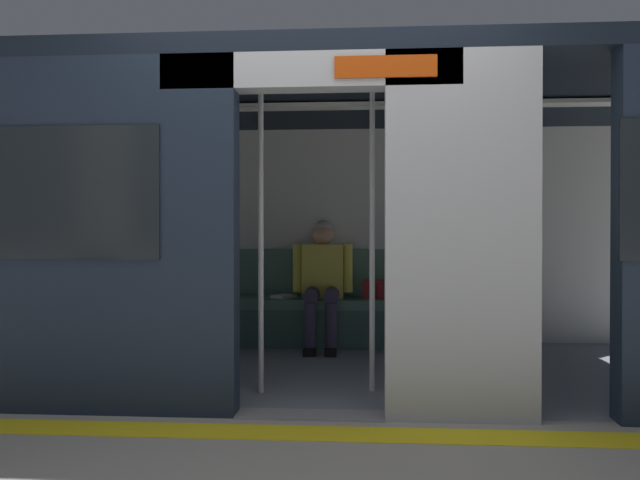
% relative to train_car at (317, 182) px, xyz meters
% --- Properties ---
extents(ground_plane, '(60.00, 60.00, 0.00)m').
position_rel_train_car_xyz_m(ground_plane, '(-0.05, 1.14, -1.43)').
color(ground_plane, gray).
extents(platform_edge_strip, '(8.00, 0.24, 0.01)m').
position_rel_train_car_xyz_m(platform_edge_strip, '(-0.05, 1.44, -1.43)').
color(platform_edge_strip, yellow).
rests_on(platform_edge_strip, ground_plane).
extents(train_car, '(6.40, 2.65, 2.17)m').
position_rel_train_car_xyz_m(train_car, '(0.00, 0.00, 0.00)').
color(train_car, '#ADAFB5').
rests_on(train_car, ground_plane).
extents(bench_seat, '(3.33, 0.44, 0.44)m').
position_rel_train_car_xyz_m(bench_seat, '(-0.05, -0.99, -1.09)').
color(bench_seat, '#4C7566').
rests_on(bench_seat, ground_plane).
extents(person_seated, '(0.55, 0.67, 1.17)m').
position_rel_train_car_xyz_m(person_seated, '(0.02, -0.94, -0.77)').
color(person_seated, '#D8CC4C').
rests_on(person_seated, ground_plane).
extents(handbag, '(0.26, 0.15, 0.17)m').
position_rel_train_car_xyz_m(handbag, '(-0.48, -1.02, -0.91)').
color(handbag, maroon).
rests_on(handbag, bench_seat).
extents(book, '(0.24, 0.27, 0.03)m').
position_rel_train_car_xyz_m(book, '(0.39, -1.03, -0.98)').
color(book, silver).
rests_on(book, bench_seat).
extents(grab_pole_door, '(0.04, 0.04, 2.03)m').
position_rel_train_car_xyz_m(grab_pole_door, '(0.32, 0.67, -0.42)').
color(grab_pole_door, silver).
rests_on(grab_pole_door, ground_plane).
extents(grab_pole_far, '(0.04, 0.04, 2.03)m').
position_rel_train_car_xyz_m(grab_pole_far, '(-0.41, 0.58, -0.42)').
color(grab_pole_far, silver).
rests_on(grab_pole_far, ground_plane).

